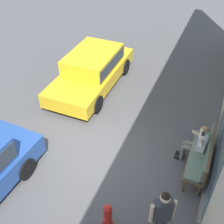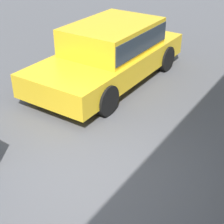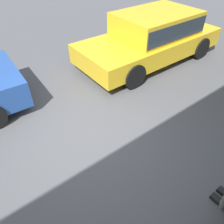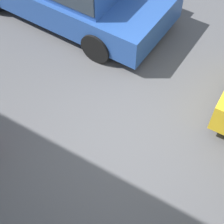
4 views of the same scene
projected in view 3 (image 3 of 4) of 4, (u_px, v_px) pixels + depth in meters
ground_plane at (91, 137)px, 4.29m from camera, size 60.00×60.00×0.00m
parked_car_near at (153, 35)px, 6.31m from camera, size 4.37×1.90×1.38m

